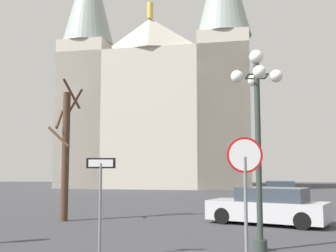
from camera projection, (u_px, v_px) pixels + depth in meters
cathedral at (157, 98)px, 47.84m from camera, size 22.69×13.23×29.87m
stop_sign at (245, 175)px, 9.23m from camera, size 0.81×0.09×2.91m
one_way_arrow_sign at (100, 193)px, 10.16m from camera, size 0.73×0.08×2.46m
street_lamp at (257, 113)px, 11.36m from camera, size 1.44×1.44×5.52m
bare_tree at (66, 151)px, 17.52m from camera, size 1.37×1.39×6.00m
parked_car_near_silver at (268, 207)px, 16.23m from camera, size 4.91×3.71×1.44m
parked_car_far_black at (280, 194)px, 23.53m from camera, size 2.45×4.43×1.50m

